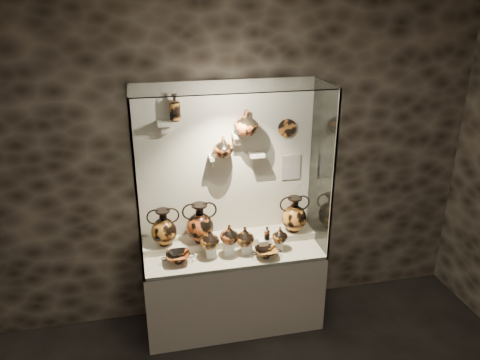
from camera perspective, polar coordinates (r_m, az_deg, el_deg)
name	(u,v)px	position (r m, az deg, el deg)	size (l,w,h in m)	color
wall_back	(226,164)	(4.46, -1.76, 1.98)	(5.00, 0.02, 3.20)	black
plinth	(233,289)	(4.74, -0.84, -13.11)	(1.70, 0.60, 0.80)	beige
front_tier	(233,252)	(4.52, -0.87, -8.80)	(1.68, 0.58, 0.03)	beige
rear_tier	(229,240)	(4.65, -1.31, -7.34)	(1.70, 0.25, 0.10)	beige
back_panel	(226,164)	(4.46, -1.74, 1.96)	(1.70, 0.03, 1.60)	beige
glass_front	(239,189)	(3.90, -0.07, -1.05)	(1.70, 0.01, 1.60)	white
glass_left	(136,184)	(4.10, -12.61, -0.43)	(0.01, 0.60, 1.60)	white
glass_right	(322,169)	(4.40, 9.92, 1.37)	(0.01, 0.60, 1.60)	white
glass_top	(232,87)	(3.95, -1.01, 11.33)	(1.70, 0.60, 0.01)	white
frame_post_left	(137,197)	(3.83, -12.47, -2.04)	(0.02, 0.02, 1.60)	gray
frame_post_right	(333,180)	(4.15, 11.31, -0.02)	(0.02, 0.02, 1.60)	gray
pedestal_a	(211,252)	(4.41, -3.58, -8.69)	(0.09, 0.09, 0.10)	silver
pedestal_b	(229,248)	(4.42, -1.39, -8.30)	(0.09, 0.09, 0.13)	silver
pedestal_c	(246,248)	(4.46, 0.78, -8.29)	(0.09, 0.09, 0.09)	silver
pedestal_d	(263,245)	(4.49, 2.78, -7.89)	(0.09, 0.09, 0.12)	silver
pedestal_e	(277,245)	(4.54, 4.51, -7.91)	(0.09, 0.09, 0.08)	silver
bracket_ul	(165,123)	(4.19, -9.09, 6.83)	(0.14, 0.12, 0.04)	beige
bracket_ca	(217,157)	(4.34, -2.87, 2.77)	(0.14, 0.12, 0.04)	beige
bracket_cb	(238,135)	(4.31, -0.29, 5.47)	(0.10, 0.12, 0.04)	beige
bracket_cc	(256,155)	(4.41, 2.00, 3.12)	(0.14, 0.12, 0.04)	beige
amphora_left	(164,227)	(4.45, -9.29, -5.69)	(0.29, 0.29, 0.36)	orange
amphora_mid	(200,223)	(4.45, -4.91, -5.21)	(0.31, 0.31, 0.39)	#C05121
amphora_right	(294,214)	(4.66, 6.62, -4.14)	(0.29, 0.29, 0.37)	orange
jug_a	(209,239)	(4.33, -3.74, -7.14)	(0.18, 0.18, 0.19)	orange
jug_b	(229,234)	(4.33, -1.32, -6.61)	(0.17, 0.17, 0.18)	#C05121
jug_c	(245,236)	(4.38, 0.59, -6.87)	(0.18, 0.18, 0.18)	orange
jug_e	(280,235)	(4.47, 4.89, -6.66)	(0.15, 0.15, 0.15)	orange
lekythos_small	(267,233)	(4.42, 3.31, -6.42)	(0.06, 0.06, 0.15)	#C05121
kylix_left	(178,257)	(4.34, -7.56, -9.30)	(0.29, 0.24, 0.11)	#C05121
kylix_right	(266,252)	(4.39, 3.21, -8.75)	(0.27, 0.23, 0.11)	orange
lekythos_tall	(175,106)	(4.15, -7.95, 8.91)	(0.11, 0.11, 0.27)	orange
ovoid_vase_a	(223,147)	(4.27, -2.07, 4.08)	(0.18, 0.18, 0.19)	#C05121
ovoid_vase_b	(246,122)	(4.23, 0.75, 7.02)	(0.22, 0.22, 0.23)	#C05121
wall_plate	(287,128)	(4.47, 5.75, 6.32)	(0.18, 0.18, 0.02)	#A85B21
info_placard	(291,167)	(4.62, 6.23, 1.56)	(0.19, 0.01, 0.25)	beige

